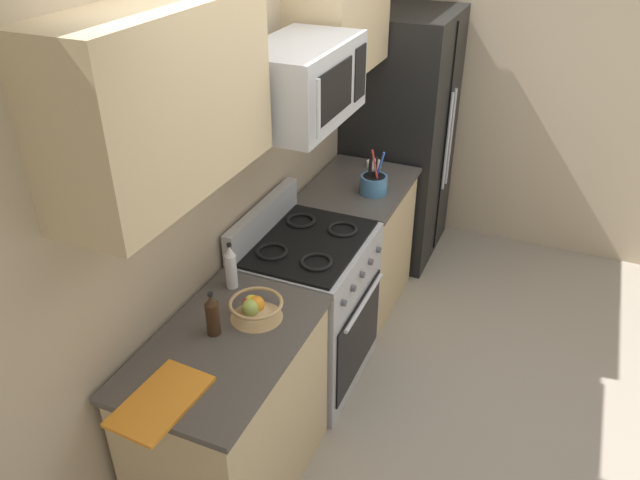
{
  "coord_description": "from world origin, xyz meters",
  "views": [
    {
      "loc": [
        -2.63,
        -0.58,
        2.66
      ],
      "look_at": [
        -0.12,
        0.5,
        1.03
      ],
      "focal_mm": 35.07,
      "sensor_mm": 36.0,
      "label": 1
    }
  ],
  "objects_px": {
    "prep_bowl": "(374,164)",
    "microwave": "(301,82)",
    "bottle_soy": "(213,315)",
    "utensil_crock": "(374,184)",
    "cutting_board": "(161,401)",
    "fruit_basket": "(255,308)",
    "range_oven": "(309,308)",
    "refrigerator": "(400,139)",
    "bottle_vinegar": "(231,267)"
  },
  "relations": [
    {
      "from": "refrigerator",
      "to": "fruit_basket",
      "type": "height_order",
      "value": "refrigerator"
    },
    {
      "from": "refrigerator",
      "to": "range_oven",
      "type": "bearing_deg",
      "value": 179.4
    },
    {
      "from": "range_oven",
      "to": "bottle_vinegar",
      "type": "relative_size",
      "value": 4.49
    },
    {
      "from": "refrigerator",
      "to": "microwave",
      "type": "bearing_deg",
      "value": 178.48
    },
    {
      "from": "utensil_crock",
      "to": "range_oven",
      "type": "bearing_deg",
      "value": 170.15
    },
    {
      "from": "cutting_board",
      "to": "prep_bowl",
      "type": "xyz_separation_m",
      "value": [
        2.4,
        -0.03,
        0.01
      ]
    },
    {
      "from": "bottle_soy",
      "to": "bottle_vinegar",
      "type": "bearing_deg",
      "value": 17.27
    },
    {
      "from": "refrigerator",
      "to": "fruit_basket",
      "type": "bearing_deg",
      "value": -179.31
    },
    {
      "from": "microwave",
      "to": "prep_bowl",
      "type": "relative_size",
      "value": 6.97
    },
    {
      "from": "refrigerator",
      "to": "fruit_basket",
      "type": "xyz_separation_m",
      "value": [
        -2.32,
        -0.03,
        0.04
      ]
    },
    {
      "from": "refrigerator",
      "to": "prep_bowl",
      "type": "height_order",
      "value": "refrigerator"
    },
    {
      "from": "fruit_basket",
      "to": "prep_bowl",
      "type": "bearing_deg",
      "value": 1.54
    },
    {
      "from": "cutting_board",
      "to": "bottle_vinegar",
      "type": "relative_size",
      "value": 1.62
    },
    {
      "from": "refrigerator",
      "to": "utensil_crock",
      "type": "distance_m",
      "value": 0.93
    },
    {
      "from": "fruit_basket",
      "to": "microwave",
      "type": "bearing_deg",
      "value": 6.0
    },
    {
      "from": "refrigerator",
      "to": "bottle_soy",
      "type": "distance_m",
      "value": 2.5
    },
    {
      "from": "microwave",
      "to": "utensil_crock",
      "type": "distance_m",
      "value": 1.1
    },
    {
      "from": "range_oven",
      "to": "microwave",
      "type": "bearing_deg",
      "value": 90.07
    },
    {
      "from": "range_oven",
      "to": "prep_bowl",
      "type": "relative_size",
      "value": 10.52
    },
    {
      "from": "utensil_crock",
      "to": "bottle_vinegar",
      "type": "bearing_deg",
      "value": 166.35
    },
    {
      "from": "cutting_board",
      "to": "bottle_vinegar",
      "type": "height_order",
      "value": "bottle_vinegar"
    },
    {
      "from": "microwave",
      "to": "bottle_vinegar",
      "type": "bearing_deg",
      "value": 163.87
    },
    {
      "from": "cutting_board",
      "to": "bottle_soy",
      "type": "distance_m",
      "value": 0.45
    },
    {
      "from": "utensil_crock",
      "to": "fruit_basket",
      "type": "relative_size",
      "value": 1.24
    },
    {
      "from": "prep_bowl",
      "to": "utensil_crock",
      "type": "bearing_deg",
      "value": -161.58
    },
    {
      "from": "fruit_basket",
      "to": "bottle_soy",
      "type": "xyz_separation_m",
      "value": [
        -0.17,
        0.11,
        0.05
      ]
    },
    {
      "from": "cutting_board",
      "to": "bottle_soy",
      "type": "bearing_deg",
      "value": 4.13
    },
    {
      "from": "cutting_board",
      "to": "bottle_soy",
      "type": "xyz_separation_m",
      "value": [
        0.44,
        0.03,
        0.09
      ]
    },
    {
      "from": "prep_bowl",
      "to": "microwave",
      "type": "bearing_deg",
      "value": 178.8
    },
    {
      "from": "utensil_crock",
      "to": "cutting_board",
      "type": "xyz_separation_m",
      "value": [
        -2.01,
        0.16,
        -0.06
      ]
    },
    {
      "from": "refrigerator",
      "to": "bottle_soy",
      "type": "xyz_separation_m",
      "value": [
        -2.49,
        0.09,
        0.09
      ]
    },
    {
      "from": "refrigerator",
      "to": "utensil_crock",
      "type": "height_order",
      "value": "refrigerator"
    },
    {
      "from": "bottle_vinegar",
      "to": "refrigerator",
      "type": "bearing_deg",
      "value": -5.07
    },
    {
      "from": "bottle_soy",
      "to": "bottle_vinegar",
      "type": "height_order",
      "value": "bottle_vinegar"
    },
    {
      "from": "bottle_soy",
      "to": "fruit_basket",
      "type": "bearing_deg",
      "value": -33.47
    },
    {
      "from": "microwave",
      "to": "refrigerator",
      "type": "bearing_deg",
      "value": -1.52
    },
    {
      "from": "bottle_soy",
      "to": "utensil_crock",
      "type": "bearing_deg",
      "value": -7.02
    },
    {
      "from": "range_oven",
      "to": "bottle_soy",
      "type": "height_order",
      "value": "bottle_soy"
    },
    {
      "from": "utensil_crock",
      "to": "refrigerator",
      "type": "bearing_deg",
      "value": 6.71
    },
    {
      "from": "cutting_board",
      "to": "prep_bowl",
      "type": "relative_size",
      "value": 3.79
    },
    {
      "from": "microwave",
      "to": "cutting_board",
      "type": "distance_m",
      "value": 1.56
    },
    {
      "from": "cutting_board",
      "to": "bottle_vinegar",
      "type": "xyz_separation_m",
      "value": [
        0.78,
        0.14,
        0.1
      ]
    },
    {
      "from": "microwave",
      "to": "bottle_soy",
      "type": "xyz_separation_m",
      "value": [
        -0.85,
        0.04,
        -0.78
      ]
    },
    {
      "from": "microwave",
      "to": "prep_bowl",
      "type": "bearing_deg",
      "value": -1.2
    },
    {
      "from": "refrigerator",
      "to": "utensil_crock",
      "type": "bearing_deg",
      "value": -173.29
    },
    {
      "from": "refrigerator",
      "to": "cutting_board",
      "type": "relative_size",
      "value": 4.68
    },
    {
      "from": "fruit_basket",
      "to": "bottle_vinegar",
      "type": "xyz_separation_m",
      "value": [
        0.17,
        0.22,
        0.06
      ]
    },
    {
      "from": "utensil_crock",
      "to": "fruit_basket",
      "type": "height_order",
      "value": "utensil_crock"
    },
    {
      "from": "utensil_crock",
      "to": "prep_bowl",
      "type": "relative_size",
      "value": 2.95
    },
    {
      "from": "utensil_crock",
      "to": "bottle_vinegar",
      "type": "height_order",
      "value": "utensil_crock"
    }
  ]
}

